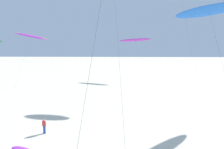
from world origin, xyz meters
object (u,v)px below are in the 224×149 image
flying_kite_0 (209,10)px  flying_kite_2 (31,36)px  flying_kite_7 (135,40)px  person_near_right (44,125)px

flying_kite_0 → flying_kite_2: (-32.55, 26.41, -1.75)m
flying_kite_7 → person_near_right: (-12.31, -34.17, -9.72)m
flying_kite_2 → person_near_right: 35.13m
flying_kite_7 → flying_kite_0: bearing=-79.1°
flying_kite_0 → flying_kite_7: 31.02m
flying_kite_0 → person_near_right: size_ratio=8.72×
flying_kite_2 → flying_kite_7: (26.72, 3.95, -0.90)m
flying_kite_0 → person_near_right: bearing=-168.1°
flying_kite_0 → flying_kite_2: 41.95m
flying_kite_2 → flying_kite_7: bearing=8.4°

